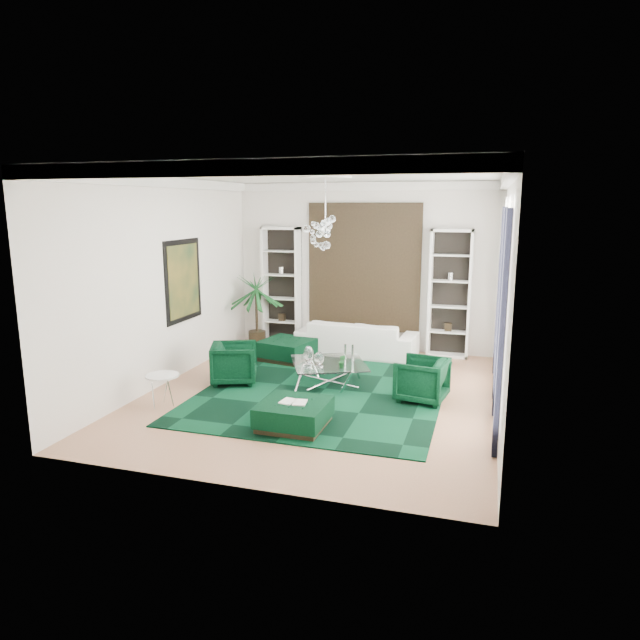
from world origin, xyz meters
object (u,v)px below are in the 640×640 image
(ottoman_side, at_px, (287,350))
(side_table, at_px, (163,391))
(coffee_table, at_px, (329,374))
(armchair_left, at_px, (234,363))
(sofa, at_px, (357,338))
(palm, at_px, (256,300))
(ottoman_front, at_px, (294,415))
(armchair_right, at_px, (422,380))

(ottoman_side, distance_m, side_table, 3.45)
(coffee_table, bearing_deg, armchair_left, -168.69)
(coffee_table, bearing_deg, sofa, 90.00)
(sofa, bearing_deg, palm, 0.69)
(armchair_left, distance_m, palm, 2.93)
(ottoman_side, relative_size, side_table, 1.81)
(armchair_left, distance_m, coffee_table, 1.79)
(ottoman_side, distance_m, palm, 1.70)
(ottoman_front, bearing_deg, sofa, 90.65)
(side_table, bearing_deg, sofa, 60.48)
(armchair_right, height_order, coffee_table, armchair_right)
(armchair_left, distance_m, ottoman_side, 1.85)
(armchair_right, xyz_separation_m, coffee_table, (-1.75, 0.35, -0.15))
(side_table, bearing_deg, ottoman_front, -5.95)
(sofa, xyz_separation_m, armchair_right, (1.75, -2.65, -0.01))
(coffee_table, height_order, ottoman_front, coffee_table)
(ottoman_side, height_order, palm, palm)
(armchair_left, bearing_deg, ottoman_front, -155.51)
(sofa, height_order, palm, palm)
(coffee_table, relative_size, ottoman_side, 1.30)
(side_table, bearing_deg, armchair_right, 20.10)
(sofa, relative_size, ottoman_side, 2.65)
(coffee_table, xyz_separation_m, ottoman_side, (-1.35, 1.45, -0.00))
(palm, bearing_deg, ottoman_front, -60.95)
(armchair_left, height_order, ottoman_side, armchair_left)
(ottoman_side, xyz_separation_m, ottoman_front, (1.40, -3.55, -0.02))
(coffee_table, height_order, ottoman_side, coffee_table)
(coffee_table, bearing_deg, ottoman_front, -88.64)
(ottoman_side, distance_m, ottoman_front, 3.82)
(sofa, bearing_deg, armchair_left, 59.59)
(ottoman_side, xyz_separation_m, side_table, (-1.00, -3.30, 0.04))
(armchair_right, xyz_separation_m, side_table, (-4.10, -1.50, -0.11))
(ottoman_side, height_order, side_table, side_table)
(ottoman_front, bearing_deg, ottoman_side, 111.52)
(ottoman_front, bearing_deg, side_table, 174.05)
(ottoman_front, bearing_deg, coffee_table, 91.36)
(armchair_right, bearing_deg, side_table, -61.27)
(armchair_left, xyz_separation_m, ottoman_front, (1.80, -1.75, -0.18))
(ottoman_side, relative_size, palm, 0.45)
(sofa, bearing_deg, coffee_table, 93.03)
(armchair_left, relative_size, ottoman_side, 0.84)
(palm, bearing_deg, side_table, -88.65)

